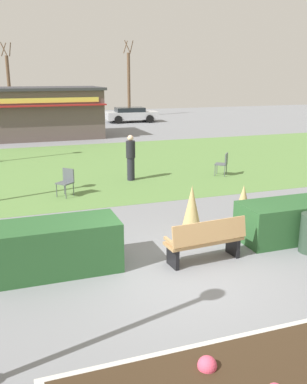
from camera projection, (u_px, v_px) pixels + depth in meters
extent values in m
plane|color=slate|center=(183.00, 275.00, 8.42)|extent=(80.00, 80.00, 0.00)
cube|color=#5B8442|center=(83.00, 167.00, 18.27)|extent=(36.00, 12.00, 0.01)
sphere|color=#E54C6B|center=(207.00, 366.00, 5.51)|extent=(0.26, 0.26, 0.26)
cube|color=tan|center=(204.00, 241.00, 8.96)|extent=(1.73, 0.61, 0.06)
cube|color=tan|center=(210.00, 232.00, 8.70)|extent=(1.70, 0.26, 0.44)
cube|color=black|center=(173.00, 256.00, 8.74)|extent=(0.11, 0.44, 0.45)
cube|color=black|center=(233.00, 245.00, 9.31)|extent=(0.11, 0.44, 0.45)
cube|color=tan|center=(169.00, 241.00, 8.62)|extent=(0.09, 0.44, 0.06)
cube|color=tan|center=(237.00, 230.00, 9.25)|extent=(0.09, 0.44, 0.06)
cube|color=#28562B|center=(57.00, 247.00, 8.49)|extent=(2.49, 1.10, 1.02)
cube|color=#28562B|center=(294.00, 220.00, 10.23)|extent=(2.71, 1.10, 0.91)
cone|color=tan|center=(243.00, 208.00, 10.64)|extent=(0.66, 0.66, 1.19)
cone|color=tan|center=(192.00, 207.00, 10.80)|extent=(0.50, 0.50, 1.15)
cube|color=#594C47|center=(41.00, 114.00, 26.51)|extent=(7.10, 4.09, 2.90)
cube|color=#333338|center=(40.00, 89.00, 26.11)|extent=(7.40, 4.39, 0.16)
cube|color=maroon|center=(44.00, 106.00, 24.32)|extent=(7.20, 0.36, 0.08)
cube|color=#D8CC4C|center=(44.00, 100.00, 24.39)|extent=(6.39, 0.04, 0.28)
cube|color=#4C5156|center=(65.00, 183.00, 13.73)|extent=(0.62, 0.62, 0.04)
cube|color=#4C5156|center=(68.00, 175.00, 13.84)|extent=(0.32, 0.36, 0.44)
cylinder|color=#4C5156|center=(57.00, 190.00, 13.72)|extent=(0.03, 0.03, 0.45)
cylinder|color=#4C5156|center=(66.00, 192.00, 13.54)|extent=(0.03, 0.03, 0.45)
cylinder|color=#4C5156|center=(64.00, 188.00, 14.03)|extent=(0.03, 0.03, 0.45)
cylinder|color=#4C5156|center=(74.00, 189.00, 13.85)|extent=(0.03, 0.03, 0.45)
cube|color=#4C5156|center=(221.00, 164.00, 16.61)|extent=(0.62, 0.62, 0.04)
cube|color=#4C5156|center=(226.00, 159.00, 16.49)|extent=(0.31, 0.37, 0.44)
cylinder|color=#4C5156|center=(217.00, 168.00, 16.90)|extent=(0.03, 0.03, 0.45)
cylinder|color=#4C5156|center=(215.00, 170.00, 16.56)|extent=(0.03, 0.03, 0.45)
cylinder|color=#4C5156|center=(226.00, 169.00, 16.78)|extent=(0.03, 0.03, 0.45)
cylinder|color=#4C5156|center=(225.00, 171.00, 16.44)|extent=(0.03, 0.03, 0.45)
cylinder|color=#23232D|center=(131.00, 169.00, 15.88)|extent=(0.28, 0.28, 0.85)
cylinder|color=black|center=(131.00, 149.00, 15.68)|extent=(0.34, 0.34, 0.62)
sphere|color=beige|center=(130.00, 138.00, 15.57)|extent=(0.22, 0.22, 0.22)
cylinder|color=black|center=(9.00, 121.00, 33.14)|extent=(0.65, 0.25, 0.64)
cylinder|color=black|center=(11.00, 124.00, 31.50)|extent=(0.65, 0.25, 0.64)
cube|color=black|center=(63.00, 118.00, 33.48)|extent=(4.23, 1.86, 0.60)
cube|color=black|center=(61.00, 112.00, 33.32)|extent=(2.33, 1.62, 0.44)
cylinder|color=black|center=(78.00, 119.00, 34.79)|extent=(0.64, 0.23, 0.64)
cylinder|color=black|center=(82.00, 121.00, 33.11)|extent=(0.64, 0.23, 0.64)
cylinder|color=black|center=(45.00, 120.00, 33.99)|extent=(0.64, 0.23, 0.64)
cylinder|color=black|center=(47.00, 122.00, 32.30)|extent=(0.64, 0.23, 0.64)
cube|color=#B7BABF|center=(132.00, 115.00, 35.29)|extent=(4.31, 2.07, 0.60)
cube|color=black|center=(130.00, 110.00, 35.13)|extent=(2.41, 1.73, 0.44)
cylinder|color=black|center=(144.00, 117.00, 36.54)|extent=(0.65, 0.26, 0.64)
cylinder|color=black|center=(150.00, 119.00, 34.83)|extent=(0.65, 0.26, 0.64)
cylinder|color=black|center=(114.00, 118.00, 35.86)|extent=(0.65, 0.26, 0.64)
cylinder|color=black|center=(118.00, 120.00, 34.15)|extent=(0.65, 0.26, 0.64)
cylinder|color=brown|center=(129.00, 85.00, 39.41)|extent=(0.28, 0.28, 5.71)
cylinder|color=brown|center=(131.00, 47.00, 38.72)|extent=(0.25, 0.58, 1.12)
cylinder|color=brown|center=(125.00, 47.00, 38.73)|extent=(0.54, 0.36, 1.12)
cylinder|color=brown|center=(127.00, 47.00, 38.18)|extent=(0.54, 0.35, 1.12)
cylinder|color=brown|center=(9.00, 88.00, 36.66)|extent=(0.28, 0.28, 5.35)
cylinder|color=brown|center=(10.00, 49.00, 36.02)|extent=(0.25, 0.58, 1.12)
cylinder|color=brown|center=(4.00, 49.00, 36.04)|extent=(0.54, 0.36, 1.12)
cylinder|color=brown|center=(4.00, 49.00, 35.49)|extent=(0.54, 0.35, 1.12)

